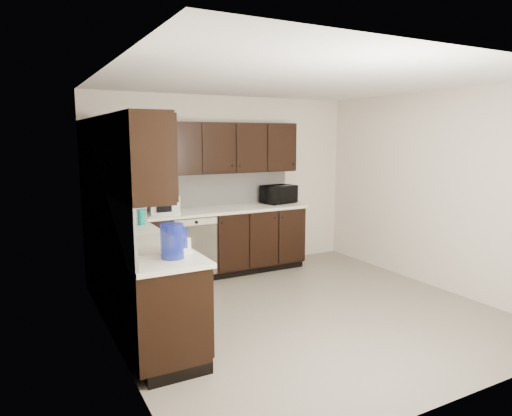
{
  "coord_description": "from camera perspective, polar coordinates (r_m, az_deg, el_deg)",
  "views": [
    {
      "loc": [
        -2.74,
        -4.04,
        1.93
      ],
      "look_at": [
        -0.25,
        0.6,
        1.1
      ],
      "focal_mm": 32.0,
      "sensor_mm": 36.0,
      "label": 1
    }
  ],
  "objects": [
    {
      "name": "floor",
      "position": [
        5.25,
        5.66,
        -12.67
      ],
      "size": [
        4.0,
        4.0,
        0.0
      ],
      "primitive_type": "plane",
      "color": "gray",
      "rests_on": "ground"
    },
    {
      "name": "ceiling",
      "position": [
        4.92,
        6.13,
        15.56
      ],
      "size": [
        4.0,
        4.0,
        0.0
      ],
      "primitive_type": "plane",
      "rotation": [
        3.14,
        0.0,
        0.0
      ],
      "color": "white",
      "rests_on": "wall_back"
    },
    {
      "name": "wall_back",
      "position": [
        6.67,
        -3.78,
        3.07
      ],
      "size": [
        4.0,
        0.02,
        2.5
      ],
      "primitive_type": "cube",
      "color": "beige",
      "rests_on": "floor"
    },
    {
      "name": "wall_left",
      "position": [
        4.16,
        -17.58,
        -0.86
      ],
      "size": [
        0.02,
        4.0,
        2.5
      ],
      "primitive_type": "cube",
      "color": "beige",
      "rests_on": "floor"
    },
    {
      "name": "wall_right",
      "position": [
        6.27,
        21.24,
        2.11
      ],
      "size": [
        0.02,
        4.0,
        2.5
      ],
      "primitive_type": "cube",
      "color": "beige",
      "rests_on": "floor"
    },
    {
      "name": "wall_front",
      "position": [
        3.48,
        24.64,
        -3.12
      ],
      "size": [
        4.0,
        0.02,
        2.5
      ],
      "primitive_type": "cube",
      "color": "beige",
      "rests_on": "floor"
    },
    {
      "name": "lower_cabinets",
      "position": [
        5.64,
        -9.3,
        -6.76
      ],
      "size": [
        3.0,
        2.8,
        0.9
      ],
      "color": "black",
      "rests_on": "floor"
    },
    {
      "name": "countertop",
      "position": [
        5.52,
        -9.45,
        -1.71
      ],
      "size": [
        3.03,
        2.83,
        0.04
      ],
      "color": "white",
      "rests_on": "lower_cabinets"
    },
    {
      "name": "backsplash",
      "position": [
        5.62,
        -12.23,
        1.08
      ],
      "size": [
        3.0,
        2.8,
        0.48
      ],
      "color": "#B8B8B4",
      "rests_on": "countertop"
    },
    {
      "name": "upper_cabinets",
      "position": [
        5.5,
        -10.94,
        7.12
      ],
      "size": [
        3.0,
        2.8,
        0.7
      ],
      "color": "black",
      "rests_on": "wall_back"
    },
    {
      "name": "dishwasher",
      "position": [
        5.98,
        -7.49,
        -4.5
      ],
      "size": [
        0.58,
        0.04,
        0.78
      ],
      "color": "beige",
      "rests_on": "lower_cabinets"
    },
    {
      "name": "sink",
      "position": [
        4.3,
        -13.11,
        -5.42
      ],
      "size": [
        0.54,
        0.82,
        0.42
      ],
      "color": "beige",
      "rests_on": "countertop"
    },
    {
      "name": "microwave",
      "position": [
        6.82,
        2.85,
        1.72
      ],
      "size": [
        0.54,
        0.42,
        0.27
      ],
      "primitive_type": "imported",
      "rotation": [
        0.0,
        0.0,
        0.2
      ],
      "color": "black",
      "rests_on": "countertop"
    },
    {
      "name": "soap_bottle_a",
      "position": [
        3.92,
        -9.08,
        -4.18
      ],
      "size": [
        0.11,
        0.12,
        0.21
      ],
      "primitive_type": "imported",
      "rotation": [
        0.0,
        0.0,
        0.21
      ],
      "color": "gray",
      "rests_on": "countertop"
    },
    {
      "name": "soap_bottle_b",
      "position": [
        4.55,
        -16.59,
        -2.35
      ],
      "size": [
        0.13,
        0.13,
        0.26
      ],
      "primitive_type": "imported",
      "rotation": [
        0.0,
        0.0,
        0.37
      ],
      "color": "gray",
      "rests_on": "countertop"
    },
    {
      "name": "toaster_oven",
      "position": [
        6.02,
        -11.38,
        0.41
      ],
      "size": [
        0.41,
        0.34,
        0.23
      ],
      "primitive_type": "cube",
      "rotation": [
        0.0,
        0.0,
        -0.19
      ],
      "color": "silver",
      "rests_on": "countertop"
    },
    {
      "name": "storage_bin",
      "position": [
        5.58,
        -16.17,
        -0.73
      ],
      "size": [
        0.47,
        0.37,
        0.17
      ],
      "primitive_type": "cube",
      "rotation": [
        0.0,
        0.0,
        0.12
      ],
      "color": "silver",
      "rests_on": "countertop"
    },
    {
      "name": "blue_pitcher",
      "position": [
        3.8,
        -10.44,
        -4.09
      ],
      "size": [
        0.21,
        0.21,
        0.29
      ],
      "primitive_type": "cylinder",
      "rotation": [
        0.0,
        0.0,
        0.13
      ],
      "color": "#111F9C",
      "rests_on": "countertop"
    },
    {
      "name": "teal_tumbler",
      "position": [
        5.3,
        -14.15,
        -1.1
      ],
      "size": [
        0.08,
        0.08,
        0.18
      ],
      "primitive_type": "cylinder",
      "rotation": [
        0.0,
        0.0,
        -0.03
      ],
      "color": "#0C8574",
      "rests_on": "countertop"
    },
    {
      "name": "paper_towel_roll",
      "position": [
        5.58,
        -15.86,
        -0.21
      ],
      "size": [
        0.16,
        0.16,
        0.27
      ],
      "primitive_type": "cylinder",
      "rotation": [
        0.0,
        0.0,
        -0.33
      ],
      "color": "white",
      "rests_on": "countertop"
    }
  ]
}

